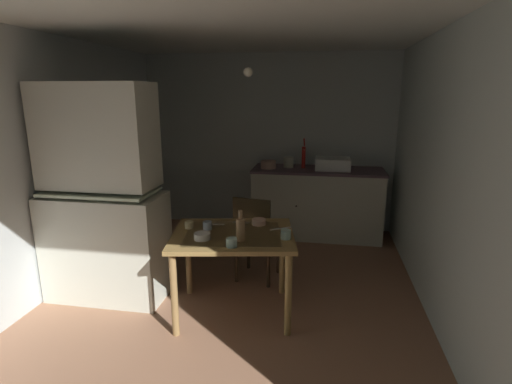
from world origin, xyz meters
TOP-DOWN VIEW (x-y plane):
  - ground_plane at (0.00, 0.00)m, footprint 5.19×5.19m
  - wall_back at (0.00, 2.15)m, footprint 3.54×0.10m
  - wall_left at (-1.77, 0.00)m, footprint 0.10×4.29m
  - wall_right at (1.77, 0.00)m, footprint 0.10×4.29m
  - ceiling_slab at (0.00, 0.00)m, footprint 3.54×4.29m
  - hutch_cabinet at (-1.16, -0.19)m, footprint 1.07×0.52m
  - counter_cabinet at (0.72, 1.78)m, footprint 1.70×0.64m
  - sink_basin at (0.90, 1.78)m, footprint 0.44×0.34m
  - hand_pump at (0.52, 1.82)m, footprint 0.05×0.27m
  - mixing_bowl_counter at (0.07, 1.73)m, footprint 0.20×0.20m
  - stoneware_crock at (0.33, 1.83)m, footprint 0.13×0.13m
  - dining_table at (0.06, -0.29)m, footprint 1.13×0.96m
  - chair_far_side at (0.14, 0.34)m, footprint 0.47×0.47m
  - serving_bowl_wide at (-0.15, -0.47)m, footprint 0.13×0.13m
  - soup_bowl_small at (0.23, -0.03)m, footprint 0.12×0.12m
  - mug_dark at (0.50, -0.35)m, footprint 0.08×0.08m
  - teacup_cream at (-0.18, -0.24)m, footprint 0.08×0.08m
  - mug_tall at (0.11, -0.59)m, footprint 0.08×0.08m
  - teacup_mint at (-0.35, -0.23)m, footprint 0.08×0.08m
  - glass_bottle at (0.16, -0.45)m, footprint 0.07×0.07m
  - table_knife at (0.44, -0.11)m, footprint 0.18×0.12m
  - teaspoon_near_bowl at (-0.14, -0.10)m, footprint 0.14×0.03m
  - teaspoon_by_cup at (0.07, -0.02)m, footprint 0.15×0.03m
  - pendant_bulb at (0.10, 0.20)m, footprint 0.08×0.08m

SIDE VIEW (x-z plane):
  - ground_plane at x=0.00m, z-range 0.00..0.00m
  - counter_cabinet at x=0.72m, z-range 0.00..0.91m
  - chair_far_side at x=0.14m, z-range 0.03..0.92m
  - dining_table at x=0.06m, z-range 0.27..1.00m
  - table_knife at x=0.44m, z-range 0.73..0.74m
  - teaspoon_near_bowl at x=-0.14m, z-range 0.73..0.74m
  - teaspoon_by_cup at x=0.07m, z-range 0.73..0.74m
  - soup_bowl_small at x=0.23m, z-range 0.73..0.78m
  - serving_bowl_wide at x=-0.15m, z-range 0.73..0.78m
  - teacup_mint at x=-0.35m, z-range 0.73..0.79m
  - mug_tall at x=0.11m, z-range 0.73..0.80m
  - teacup_cream at x=-0.18m, z-range 0.73..0.80m
  - mug_dark at x=0.50m, z-range 0.73..0.81m
  - glass_bottle at x=0.16m, z-range 0.71..0.96m
  - hutch_cabinet at x=-1.16m, z-range -0.06..1.90m
  - mixing_bowl_counter at x=0.07m, z-range 0.91..1.01m
  - stoneware_crock at x=0.33m, z-range 0.91..1.05m
  - sink_basin at x=0.90m, z-range 0.91..1.06m
  - hand_pump at x=0.52m, z-range 0.88..1.27m
  - wall_back at x=0.00m, z-range 0.00..2.40m
  - wall_left at x=-1.77m, z-range 0.00..2.40m
  - wall_right at x=1.77m, z-range 0.00..2.40m
  - pendant_bulb at x=0.10m, z-range 2.01..2.09m
  - ceiling_slab at x=0.00m, z-range 2.40..2.50m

